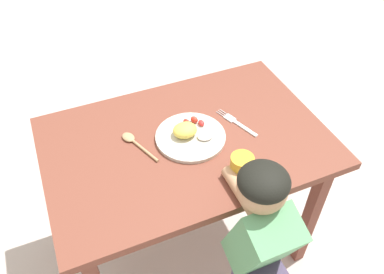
# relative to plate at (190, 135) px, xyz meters

# --- Properties ---
(ground_plane) EXTENTS (8.00, 8.00, 0.00)m
(ground_plane) POSITION_rel_plate_xyz_m (-0.02, -0.00, -0.77)
(ground_plane) COLOR beige
(dining_table) EXTENTS (1.11, 0.74, 0.75)m
(dining_table) POSITION_rel_plate_xyz_m (-0.02, -0.00, -0.11)
(dining_table) COLOR brown
(dining_table) RESTS_ON ground_plane
(plate) EXTENTS (0.28, 0.28, 0.06)m
(plate) POSITION_rel_plate_xyz_m (0.00, 0.00, 0.00)
(plate) COLOR beige
(plate) RESTS_ON dining_table
(fork) EXTENTS (0.09, 0.21, 0.01)m
(fork) POSITION_rel_plate_xyz_m (0.21, -0.00, -0.01)
(fork) COLOR silver
(fork) RESTS_ON dining_table
(spoon) EXTENTS (0.10, 0.21, 0.02)m
(spoon) POSITION_rel_plate_xyz_m (-0.21, 0.06, -0.01)
(spoon) COLOR tan
(spoon) RESTS_ON dining_table
(drinking_cup) EXTENTS (0.08, 0.08, 0.09)m
(drinking_cup) POSITION_rel_plate_xyz_m (0.10, -0.25, 0.03)
(drinking_cup) COLOR gold
(drinking_cup) RESTS_ON dining_table
(person) EXTENTS (0.18, 0.39, 1.00)m
(person) POSITION_rel_plate_xyz_m (0.05, -0.50, -0.23)
(person) COLOR #4D405E
(person) RESTS_ON ground_plane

